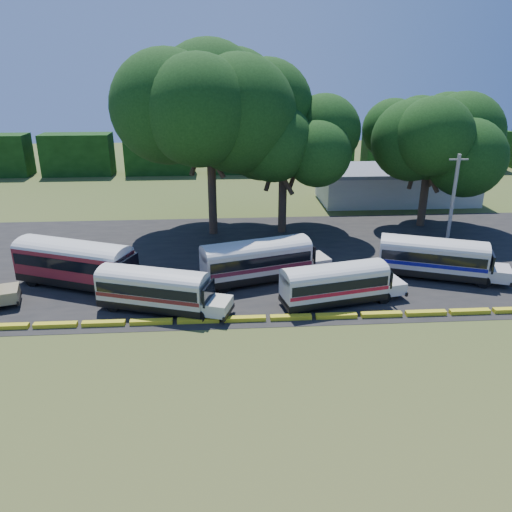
{
  "coord_description": "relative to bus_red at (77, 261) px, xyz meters",
  "views": [
    {
      "loc": [
        -2.7,
        -27.58,
        15.62
      ],
      "look_at": [
        -0.44,
        6.0,
        2.56
      ],
      "focal_mm": 35.0,
      "sensor_mm": 36.0,
      "label": 1
    }
  ],
  "objects": [
    {
      "name": "tree_center",
      "position": [
        16.61,
        11.87,
        7.19
      ],
      "size": [
        9.83,
        9.83,
        12.86
      ],
      "color": "#37261B",
      "rests_on": "ground"
    },
    {
      "name": "bus_red",
      "position": [
        0.0,
        0.0,
        0.0
      ],
      "size": [
        10.93,
        6.46,
        3.53
      ],
      "rotation": [
        0.0,
        0.0,
        -0.39
      ],
      "color": "black",
      "rests_on": "ground"
    },
    {
      "name": "ground",
      "position": [
        13.6,
        -7.26,
        -2.02
      ],
      "size": [
        160.0,
        160.0,
        0.0
      ],
      "primitive_type": "plane",
      "color": "#324F1A",
      "rests_on": "ground"
    },
    {
      "name": "utility_pole",
      "position": [
        30.19,
        4.77,
        2.43
      ],
      "size": [
        1.6,
        0.3,
        8.69
      ],
      "color": "gray",
      "rests_on": "ground"
    },
    {
      "name": "asphalt_strip",
      "position": [
        14.6,
        4.74,
        -2.01
      ],
      "size": [
        64.0,
        24.0,
        0.02
      ],
      "primitive_type": "cube",
      "color": "black",
      "rests_on": "ground"
    },
    {
      "name": "treeline_backdrop",
      "position": [
        13.6,
        40.74,
        0.98
      ],
      "size": [
        130.0,
        4.0,
        6.0
      ],
      "color": "black",
      "rests_on": "ground"
    },
    {
      "name": "terminal_building",
      "position": [
        31.6,
        22.74,
        0.01
      ],
      "size": [
        19.0,
        9.0,
        4.0
      ],
      "color": "beige",
      "rests_on": "ground"
    },
    {
      "name": "bus_cream_west",
      "position": [
        6.27,
        -4.33,
        -0.35
      ],
      "size": [
        9.27,
        4.9,
        2.97
      ],
      "rotation": [
        0.0,
        0.0,
        -0.31
      ],
      "color": "black",
      "rests_on": "ground"
    },
    {
      "name": "curb",
      "position": [
        13.6,
        -6.26,
        -1.87
      ],
      "size": [
        53.7,
        0.45,
        0.3
      ],
      "color": "yellow",
      "rests_on": "ground"
    },
    {
      "name": "bus_cream_east",
      "position": [
        13.46,
        0.01,
        -0.16
      ],
      "size": [
        10.31,
        5.2,
        3.3
      ],
      "rotation": [
        0.0,
        0.0,
        0.29
      ],
      "color": "black",
      "rests_on": "ground"
    },
    {
      "name": "bus_white_red",
      "position": [
        18.49,
        -4.16,
        -0.38
      ],
      "size": [
        9.13,
        4.05,
        2.92
      ],
      "rotation": [
        0.0,
        0.0,
        0.22
      ],
      "color": "black",
      "rests_on": "ground"
    },
    {
      "name": "tree_east",
      "position": [
        31.08,
        12.93,
        6.57
      ],
      "size": [
        10.39,
        10.39,
        12.44
      ],
      "color": "#37261B",
      "rests_on": "ground"
    },
    {
      "name": "tree_west",
      "position": [
        9.84,
        11.81,
        10.77
      ],
      "size": [
        13.49,
        13.49,
        17.78
      ],
      "color": "#37261B",
      "rests_on": "ground"
    },
    {
      "name": "bus_white_blue",
      "position": [
        27.02,
        -0.19,
        -0.23
      ],
      "size": [
        9.84,
        5.54,
        3.16
      ],
      "rotation": [
        0.0,
        0.0,
        -0.35
      ],
      "color": "black",
      "rests_on": "ground"
    }
  ]
}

